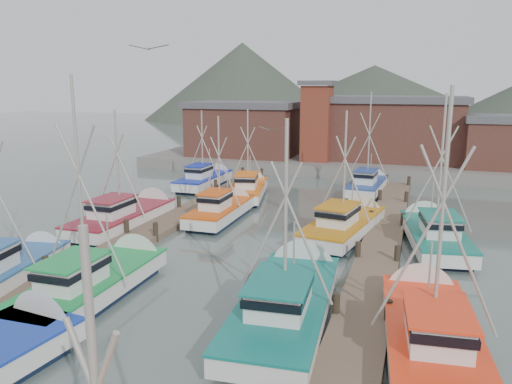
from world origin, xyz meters
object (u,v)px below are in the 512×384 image
(lookout_tower, at_px, (317,120))
(boat_4, at_px, (97,281))
(boat_12, at_px, (249,189))
(boat_8, at_px, (223,210))

(lookout_tower, xyz_separation_m, boat_4, (-2.56, -35.77, -4.86))
(lookout_tower, distance_m, boat_4, 36.19)
(lookout_tower, xyz_separation_m, boat_12, (-2.74, -14.51, -4.87))
(boat_4, relative_size, boat_12, 1.21)
(boat_12, bearing_deg, boat_4, -101.51)
(boat_4, height_order, boat_8, boat_4)
(boat_12, bearing_deg, boat_8, -97.14)
(boat_4, bearing_deg, boat_12, 89.73)
(lookout_tower, distance_m, boat_12, 15.55)
(lookout_tower, relative_size, boat_4, 0.81)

